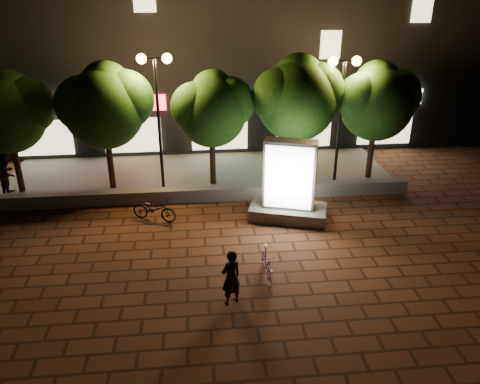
{
  "coord_description": "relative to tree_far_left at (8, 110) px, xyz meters",
  "views": [
    {
      "loc": [
        -0.22,
        -12.33,
        7.7
      ],
      "look_at": [
        1.2,
        1.5,
        1.4
      ],
      "focal_mm": 35.43,
      "sensor_mm": 36.0,
      "label": 1
    }
  ],
  "objects": [
    {
      "name": "retaining_wall",
      "position": [
        6.95,
        -1.46,
        -3.04
      ],
      "size": [
        16.0,
        0.45,
        0.5
      ],
      "primitive_type": "cube",
      "color": "slate",
      "rests_on": "ground"
    },
    {
      "name": "ad_kiosk",
      "position": [
        9.91,
        -3.25,
        -2.14
      ],
      "size": [
        2.91,
        2.05,
        2.85
      ],
      "color": "slate",
      "rests_on": "ground"
    },
    {
      "name": "scooter_parked",
      "position": [
        5.27,
        -2.94,
        -2.87
      ],
      "size": [
        1.71,
        1.15,
        0.85
      ],
      "primitive_type": "imported",
      "rotation": [
        0.0,
        0.0,
        1.17
      ],
      "color": "black",
      "rests_on": "ground"
    },
    {
      "name": "tree_far_left",
      "position": [
        0.0,
        0.0,
        0.0
      ],
      "size": [
        3.36,
        2.8,
        4.63
      ],
      "color": "#321E13",
      "rests_on": "sidewalk"
    },
    {
      "name": "pedestrian",
      "position": [
        -0.4,
        -0.27,
        -2.39
      ],
      "size": [
        0.66,
        0.83,
        1.64
      ],
      "primitive_type": "imported",
      "rotation": [
        0.0,
        0.0,
        1.52
      ],
      "color": "black",
      "rests_on": "sidewalk"
    },
    {
      "name": "rider",
      "position": [
        7.52,
        -7.8,
        -2.52
      ],
      "size": [
        0.67,
        0.6,
        1.55
      ],
      "primitive_type": "imported",
      "rotation": [
        0.0,
        0.0,
        3.64
      ],
      "color": "black",
      "rests_on": "ground"
    },
    {
      "name": "street_lamp_left",
      "position": [
        5.45,
        -0.26,
        0.74
      ],
      "size": [
        1.26,
        0.36,
        5.18
      ],
      "color": "black",
      "rests_on": "sidewalk"
    },
    {
      "name": "street_lamp_right",
      "position": [
        12.45,
        -0.26,
        0.6
      ],
      "size": [
        1.26,
        0.36,
        4.98
      ],
      "color": "black",
      "rests_on": "sidewalk"
    },
    {
      "name": "scooter_pink",
      "position": [
        8.61,
        -6.75,
        -2.85
      ],
      "size": [
        0.45,
        1.49,
        0.89
      ],
      "primitive_type": "imported",
      "rotation": [
        0.0,
        0.0,
        0.02
      ],
      "color": "#F19FD4",
      "rests_on": "ground"
    },
    {
      "name": "building_block",
      "position": [
        6.94,
        7.53,
        1.7
      ],
      "size": [
        28.0,
        8.12,
        11.3
      ],
      "color": "black",
      "rests_on": "ground"
    },
    {
      "name": "tree_right",
      "position": [
        10.8,
        0.0,
        0.27
      ],
      "size": [
        3.72,
        3.1,
        5.07
      ],
      "color": "#321E13",
      "rests_on": "sidewalk"
    },
    {
      "name": "ground",
      "position": [
        6.95,
        -5.46,
        -3.29
      ],
      "size": [
        80.0,
        80.0,
        0.0
      ],
      "primitive_type": "plane",
      "color": "#592F1C",
      "rests_on": "ground"
    },
    {
      "name": "tree_far_right",
      "position": [
        14.0,
        0.0,
        0.08
      ],
      "size": [
        3.48,
        2.9,
        4.76
      ],
      "color": "#321E13",
      "rests_on": "sidewalk"
    },
    {
      "name": "tree_mid",
      "position": [
        7.5,
        -0.0,
        -0.08
      ],
      "size": [
        3.24,
        2.7,
        4.5
      ],
      "color": "#321E13",
      "rests_on": "sidewalk"
    },
    {
      "name": "tree_left",
      "position": [
        3.5,
        0.0,
        0.15
      ],
      "size": [
        3.6,
        3.0,
        4.89
      ],
      "color": "#321E13",
      "rests_on": "sidewalk"
    },
    {
      "name": "sidewalk",
      "position": [
        6.95,
        1.04,
        -3.25
      ],
      "size": [
        16.0,
        5.0,
        0.08
      ],
      "primitive_type": "cube",
      "color": "slate",
      "rests_on": "ground"
    }
  ]
}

